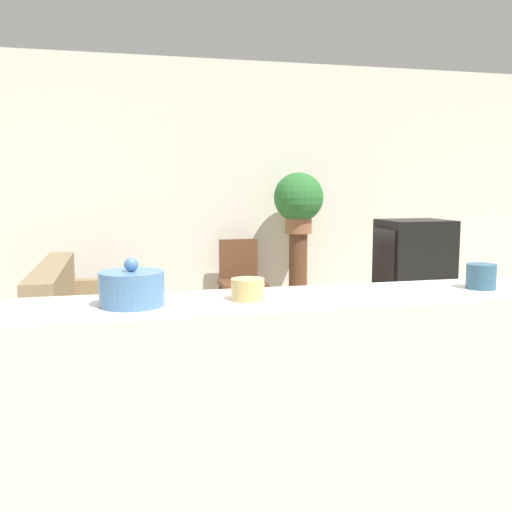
{
  "coord_description": "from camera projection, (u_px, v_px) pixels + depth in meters",
  "views": [
    {
      "loc": [
        -0.59,
        -2.5,
        1.42
      ],
      "look_at": [
        0.5,
        1.97,
        0.85
      ],
      "focal_mm": 40.0,
      "sensor_mm": 36.0,
      "label": 1
    }
  ],
  "objects": [
    {
      "name": "ground_plane",
      "position": [
        251.0,
        484.0,
        2.73
      ],
      "size": [
        14.0,
        14.0,
        0.0
      ],
      "primitive_type": "plane",
      "color": "tan"
    },
    {
      "name": "plant_stand",
      "position": [
        298.0,
        279.0,
        5.87
      ],
      "size": [
        0.19,
        0.19,
        0.94
      ],
      "color": "brown",
      "rests_on": "ground_plane"
    },
    {
      "name": "coffee_tin",
      "position": [
        481.0,
        276.0,
        2.15
      ],
      "size": [
        0.11,
        0.11,
        0.09
      ],
      "color": "#335B75",
      "rests_on": "foreground_counter"
    },
    {
      "name": "wall_back",
      "position": [
        175.0,
        192.0,
        5.87
      ],
      "size": [
        9.0,
        0.06,
        2.7
      ],
      "color": "silver",
      "rests_on": "ground_plane"
    },
    {
      "name": "decorative_bowl",
      "position": [
        132.0,
        288.0,
        1.84
      ],
      "size": [
        0.21,
        0.21,
        0.16
      ],
      "color": "#4C7AAD",
      "rests_on": "foreground_counter"
    },
    {
      "name": "wooden_chair",
      "position": [
        241.0,
        278.0,
        5.75
      ],
      "size": [
        0.44,
        0.44,
        0.88
      ],
      "color": "brown",
      "rests_on": "ground_plane"
    },
    {
      "name": "tv_stand",
      "position": [
        412.0,
        326.0,
        4.69
      ],
      "size": [
        0.9,
        0.48,
        0.55
      ],
      "color": "brown",
      "rests_on": "ground_plane"
    },
    {
      "name": "potted_plant",
      "position": [
        299.0,
        200.0,
        5.77
      ],
      "size": [
        0.5,
        0.5,
        0.62
      ],
      "color": "#8E5B3D",
      "rests_on": "plant_stand"
    },
    {
      "name": "candle_jar",
      "position": [
        248.0,
        289.0,
        1.94
      ],
      "size": [
        0.11,
        0.11,
        0.07
      ],
      "color": "tan",
      "rests_on": "foreground_counter"
    },
    {
      "name": "foreground_counter",
      "position": [
        292.0,
        439.0,
        2.04
      ],
      "size": [
        2.75,
        0.44,
        1.03
      ],
      "color": "silver",
      "rests_on": "ground_plane"
    },
    {
      "name": "television",
      "position": [
        414.0,
        257.0,
        4.62
      ],
      "size": [
        0.54,
        0.46,
        0.6
      ],
      "color": "black",
      "rests_on": "tv_stand"
    },
    {
      "name": "couch",
      "position": [
        93.0,
        335.0,
        4.33
      ],
      "size": [
        0.86,
        1.73,
        0.84
      ],
      "color": "#847051",
      "rests_on": "ground_plane"
    }
  ]
}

